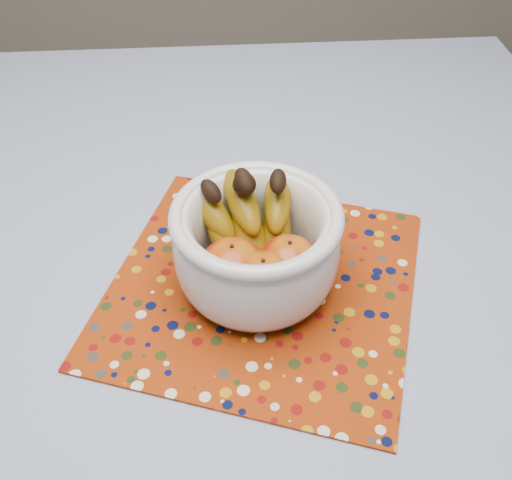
% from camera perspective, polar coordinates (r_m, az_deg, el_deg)
% --- Properties ---
extents(table, '(1.20, 1.20, 0.75)m').
position_cam_1_polar(table, '(0.92, -3.79, -4.95)').
color(table, brown).
rests_on(table, ground).
extents(tablecloth, '(1.32, 1.32, 0.01)m').
position_cam_1_polar(tablecloth, '(0.86, -4.04, -1.29)').
color(tablecloth, slate).
rests_on(tablecloth, table).
extents(placemat, '(0.50, 0.50, 0.00)m').
position_cam_1_polar(placemat, '(0.80, 0.59, -4.29)').
color(placemat, maroon).
rests_on(placemat, tablecloth).
extents(fruit_bowl, '(0.23, 0.22, 0.16)m').
position_cam_1_polar(fruit_bowl, '(0.75, -0.28, -0.05)').
color(fruit_bowl, silver).
rests_on(fruit_bowl, placemat).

